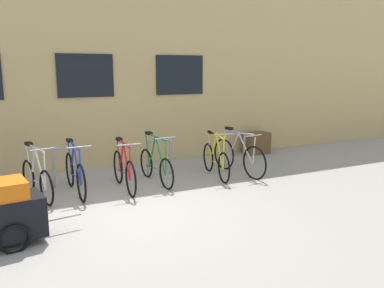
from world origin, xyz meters
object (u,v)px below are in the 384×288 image
bicycle_blue (75,173)px  bicycle_silver (238,156)px  bike_trailer (7,212)px  bicycle_green (156,165)px  bicycle_white (37,179)px  bicycle_yellow (216,160)px  planter_box (256,143)px  bicycle_red (124,170)px

bicycle_blue → bicycle_silver: size_ratio=0.98×
bike_trailer → bicycle_green: bearing=33.9°
bicycle_blue → bike_trailer: (-1.22, -1.93, 0.07)m
bicycle_white → bicycle_green: bearing=0.1°
bicycle_yellow → planter_box: 2.73m
bike_trailer → bicycle_red: bearing=39.5°
bicycle_yellow → bicycle_blue: bearing=177.8°
bicycle_silver → planter_box: bicycle_silver is taller
bicycle_yellow → bike_trailer: (-4.26, -1.81, 0.09)m
bicycle_red → bicycle_silver: bearing=0.4°
bicycle_blue → bicycle_red: bearing=-9.7°
bicycle_green → planter_box: (3.59, 1.47, -0.08)m
bicycle_blue → planter_box: bicycle_blue is taller
bicycle_red → bicycle_white: bearing=174.2°
bicycle_silver → bike_trailer: bicycle_silver is taller
bicycle_yellow → bicycle_white: bearing=178.1°
bicycle_red → bicycle_yellow: size_ratio=1.01×
bicycle_blue → bike_trailer: bearing=-122.3°
bicycle_yellow → planter_box: (2.21, 1.60, -0.08)m
planter_box → bicycle_yellow: bearing=-144.2°
bicycle_green → bike_trailer: size_ratio=1.14×
bicycle_yellow → bicycle_silver: (0.58, -0.02, 0.03)m
bicycle_white → bicycle_silver: bicycle_silver is taller
bicycle_white → bicycle_blue: bearing=-0.7°
bicycle_red → bicycle_white: 1.63m
bicycle_white → bicycle_blue: bicycle_white is taller
bicycle_yellow → bicycle_silver: size_ratio=0.93×
bicycle_white → bicycle_yellow: bearing=-1.9°
bicycle_red → bicycle_silver: size_ratio=0.94×
bicycle_red → bicycle_silver: bicycle_silver is taller
bicycle_blue → planter_box: size_ratio=2.58×
bike_trailer → planter_box: bike_trailer is taller
bicycle_red → planter_box: bicycle_red is taller
bicycle_yellow → bicycle_silver: bearing=-1.9°
bicycle_green → bicycle_blue: (-1.66, -0.01, 0.02)m
bicycle_yellow → bicycle_white: (-3.73, 0.13, -0.01)m
bicycle_green → bicycle_yellow: size_ratio=1.00×
bicycle_red → bicycle_silver: (2.70, 0.02, 0.02)m
bike_trailer → bicycle_yellow: bearing=23.0°
bicycle_red → planter_box: (4.33, 1.64, -0.09)m
bicycle_yellow → bike_trailer: size_ratio=1.15×
bicycle_blue → planter_box: 5.46m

